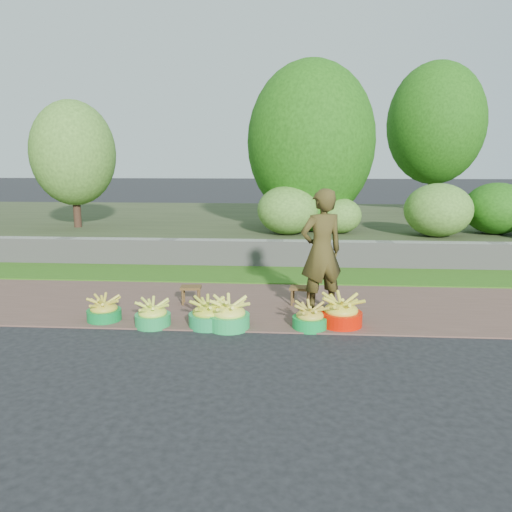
# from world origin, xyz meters

# --- Properties ---
(ground_plane) EXTENTS (120.00, 120.00, 0.00)m
(ground_plane) POSITION_xyz_m (0.00, 0.00, 0.00)
(ground_plane) COLOR black
(ground_plane) RESTS_ON ground
(dirt_shoulder) EXTENTS (80.00, 2.50, 0.02)m
(dirt_shoulder) POSITION_xyz_m (0.00, 1.25, 0.01)
(dirt_shoulder) COLOR brown
(dirt_shoulder) RESTS_ON ground
(grass_verge) EXTENTS (80.00, 1.50, 0.04)m
(grass_verge) POSITION_xyz_m (0.00, 3.25, 0.02)
(grass_verge) COLOR #306216
(grass_verge) RESTS_ON ground
(retaining_wall) EXTENTS (80.00, 0.35, 0.55)m
(retaining_wall) POSITION_xyz_m (0.00, 4.10, 0.28)
(retaining_wall) COLOR gray
(retaining_wall) RESTS_ON ground
(earth_bank) EXTENTS (80.00, 10.00, 0.50)m
(earth_bank) POSITION_xyz_m (0.00, 9.00, 0.25)
(earth_bank) COLOR #354023
(earth_bank) RESTS_ON ground
(vegetation) EXTENTS (37.34, 8.87, 4.81)m
(vegetation) POSITION_xyz_m (-3.35, 7.44, 2.75)
(vegetation) COLOR #332116
(vegetation) RESTS_ON earth_bank
(basin_a) EXTENTS (0.46, 0.46, 0.34)m
(basin_a) POSITION_xyz_m (-2.18, 0.32, 0.15)
(basin_a) COLOR #0B7A30
(basin_a) RESTS_ON ground
(basin_b) EXTENTS (0.47, 0.47, 0.35)m
(basin_b) POSITION_xyz_m (-1.46, 0.16, 0.16)
(basin_b) COLOR #1D9445
(basin_b) RESTS_ON ground
(basin_c) EXTENTS (0.50, 0.50, 0.38)m
(basin_c) POSITION_xyz_m (-0.73, 0.19, 0.17)
(basin_c) COLOR #1B8E49
(basin_c) RESTS_ON ground
(basin_d) EXTENTS (0.54, 0.54, 0.40)m
(basin_d) POSITION_xyz_m (-0.45, 0.15, 0.18)
(basin_d) COLOR green
(basin_d) RESTS_ON ground
(basin_e) EXTENTS (0.45, 0.45, 0.34)m
(basin_e) POSITION_xyz_m (0.60, 0.21, 0.15)
(basin_e) COLOR #0C9036
(basin_e) RESTS_ON ground
(basin_f) EXTENTS (0.56, 0.56, 0.42)m
(basin_f) POSITION_xyz_m (1.01, 0.34, 0.19)
(basin_f) COLOR red
(basin_f) RESTS_ON ground
(stool_left) EXTENTS (0.33, 0.26, 0.27)m
(stool_left) POSITION_xyz_m (-1.16, 1.19, 0.24)
(stool_left) COLOR #4F381A
(stool_left) RESTS_ON dirt_shoulder
(stool_right) EXTENTS (0.35, 0.29, 0.28)m
(stool_right) POSITION_xyz_m (0.49, 1.25, 0.24)
(stool_right) COLOR #4F381A
(stool_right) RESTS_ON dirt_shoulder
(vendor_woman) EXTENTS (0.76, 0.65, 1.76)m
(vendor_woman) POSITION_xyz_m (0.77, 0.93, 0.90)
(vendor_woman) COLOR black
(vendor_woman) RESTS_ON dirt_shoulder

